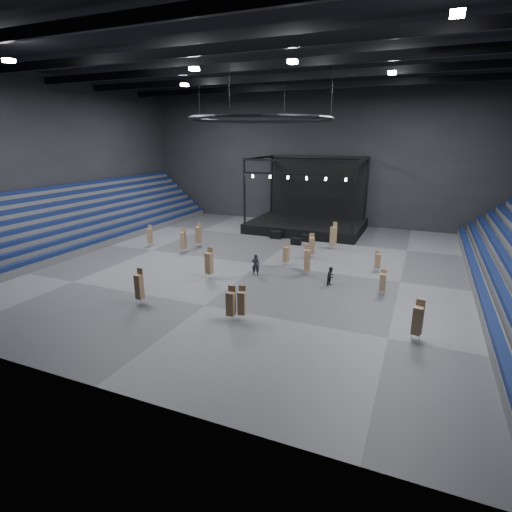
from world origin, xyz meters
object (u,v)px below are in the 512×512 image
at_px(flight_case_mid, 296,241).
at_px(chair_stack_7, 139,286).
at_px(chair_stack_2, 307,260).
at_px(chair_stack_12, 231,303).
at_px(chair_stack_0, 383,282).
at_px(chair_stack_4, 150,236).
at_px(flight_case_right, 306,238).
at_px(chair_stack_3, 377,260).
at_px(crew_member, 331,276).
at_px(chair_stack_5, 418,320).
at_px(chair_stack_1, 312,245).
at_px(chair_stack_11, 209,263).
at_px(man_center, 256,265).
at_px(flight_case_left, 276,235).
at_px(chair_stack_8, 286,254).
at_px(stage, 308,218).
at_px(chair_stack_13, 183,240).
at_px(chair_stack_9, 333,235).
at_px(chair_stack_6, 198,234).
at_px(chair_stack_10, 242,302).

bearing_deg(flight_case_mid, chair_stack_7, -104.92).
xyz_separation_m(chair_stack_2, chair_stack_12, (-2.00, -10.76, -0.12)).
bearing_deg(chair_stack_0, chair_stack_4, 166.17).
distance_m(flight_case_right, chair_stack_3, 11.82).
relative_size(flight_case_right, crew_member, 0.79).
bearing_deg(chair_stack_5, chair_stack_1, 140.04).
relative_size(chair_stack_4, chair_stack_7, 0.91).
bearing_deg(chair_stack_1, chair_stack_12, -115.95).
bearing_deg(chair_stack_5, chair_stack_11, 178.03).
height_order(flight_case_right, chair_stack_5, chair_stack_5).
distance_m(chair_stack_1, man_center, 7.61).
bearing_deg(flight_case_left, chair_stack_8, -64.63).
relative_size(chair_stack_1, crew_member, 1.58).
xyz_separation_m(stage, flight_case_right, (1.55, -6.25, -1.04)).
bearing_deg(chair_stack_2, chair_stack_13, 150.84).
relative_size(chair_stack_0, chair_stack_2, 0.73).
bearing_deg(chair_stack_9, chair_stack_2, -68.01).
bearing_deg(chair_stack_11, stage, 88.94).
bearing_deg(chair_stack_6, chair_stack_4, -134.85).
bearing_deg(chair_stack_7, chair_stack_6, 108.66).
relative_size(stage, chair_stack_2, 5.20).
distance_m(chair_stack_0, crew_member, 4.09).
distance_m(chair_stack_7, chair_stack_13, 13.43).
bearing_deg(chair_stack_9, chair_stack_5, -40.18).
relative_size(stage, chair_stack_4, 5.84).
relative_size(chair_stack_11, chair_stack_12, 1.13).
bearing_deg(man_center, chair_stack_6, -51.12).
xyz_separation_m(chair_stack_1, crew_member, (3.48, -6.92, -0.51)).
xyz_separation_m(chair_stack_0, chair_stack_6, (-20.11, 6.75, 0.30)).
xyz_separation_m(chair_stack_0, crew_member, (-4.05, 0.45, -0.28)).
relative_size(chair_stack_1, chair_stack_10, 1.05).
distance_m(chair_stack_6, chair_stack_12, 19.16).
xyz_separation_m(chair_stack_2, man_center, (-4.06, -1.79, -0.43)).
xyz_separation_m(stage, flight_case_left, (-2.13, -6.24, -1.00)).
distance_m(flight_case_mid, chair_stack_9, 4.32).
relative_size(chair_stack_6, man_center, 1.39).
bearing_deg(chair_stack_1, chair_stack_6, 160.59).
height_order(chair_stack_11, chair_stack_12, chair_stack_11).
xyz_separation_m(chair_stack_7, chair_stack_12, (7.27, 0.00, -0.09)).
relative_size(flight_case_right, chair_stack_12, 0.52).
height_order(chair_stack_0, chair_stack_2, chair_stack_2).
distance_m(flight_case_mid, chair_stack_3, 11.22).
relative_size(chair_stack_10, man_center, 1.23).
bearing_deg(chair_stack_8, chair_stack_9, 79.95).
distance_m(flight_case_left, chair_stack_8, 10.43).
relative_size(flight_case_mid, crew_member, 0.73).
distance_m(flight_case_mid, chair_stack_5, 22.51).
bearing_deg(stage, chair_stack_12, -84.28).
bearing_deg(chair_stack_4, chair_stack_9, 11.63).
height_order(chair_stack_5, chair_stack_13, chair_stack_13).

